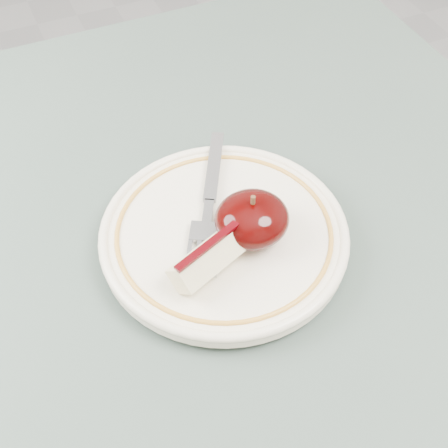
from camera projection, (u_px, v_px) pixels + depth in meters
name	position (u px, v px, depth m)	size (l,w,h in m)	color
table	(159.00, 391.00, 0.56)	(0.90, 0.90, 0.75)	brown
plate	(224.00, 234.00, 0.55)	(0.22, 0.22, 0.02)	white
apple_half	(252.00, 219.00, 0.53)	(0.06, 0.06, 0.05)	black
apple_wedge	(211.00, 256.00, 0.51)	(0.08, 0.06, 0.03)	beige
fork	(209.00, 202.00, 0.56)	(0.10, 0.16, 0.00)	#94969C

